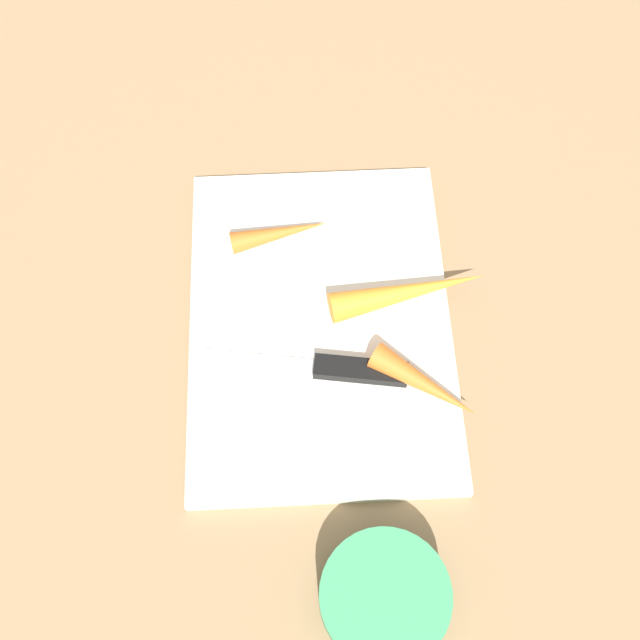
# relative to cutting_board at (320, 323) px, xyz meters

# --- Properties ---
(ground_plane) EXTENTS (1.40, 1.40, 0.00)m
(ground_plane) POSITION_rel_cutting_board_xyz_m (0.00, 0.00, -0.01)
(ground_plane) COLOR #8C6D4C
(cutting_board) EXTENTS (0.36, 0.26, 0.01)m
(cutting_board) POSITION_rel_cutting_board_xyz_m (0.00, 0.00, 0.00)
(cutting_board) COLOR silver
(cutting_board) RESTS_ON ground_plane
(knife) EXTENTS (0.05, 0.20, 0.01)m
(knife) POSITION_rel_cutting_board_xyz_m (0.06, 0.02, 0.01)
(knife) COLOR #B7B7BC
(knife) RESTS_ON cutting_board
(carrot_longest) EXTENTS (0.06, 0.16, 0.03)m
(carrot_longest) POSITION_rel_cutting_board_xyz_m (-0.02, 0.09, 0.02)
(carrot_longest) COLOR orange
(carrot_longest) RESTS_ON cutting_board
(carrot_shortest) EXTENTS (0.04, 0.11, 0.02)m
(carrot_shortest) POSITION_rel_cutting_board_xyz_m (-0.10, -0.04, 0.02)
(carrot_shortest) COLOR orange
(carrot_shortest) RESTS_ON cutting_board
(carrot_medium) EXTENTS (0.09, 0.11, 0.03)m
(carrot_medium) POSITION_rel_cutting_board_xyz_m (0.08, 0.10, 0.02)
(carrot_medium) COLOR orange
(carrot_medium) RESTS_ON cutting_board
(small_bowl) EXTENTS (0.11, 0.11, 0.05)m
(small_bowl) POSITION_rel_cutting_board_xyz_m (0.26, 0.04, 0.02)
(small_bowl) COLOR #388C59
(small_bowl) RESTS_ON ground_plane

